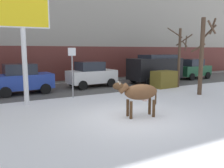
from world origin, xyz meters
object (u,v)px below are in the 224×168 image
car_black_van (155,68)px  pedestrian_near_billboard (138,69)px  bare_tree_left_lot (180,55)px  dumpster (164,79)px  bare_tree_right_lot (203,53)px  car_white_hatchback (91,74)px  car_darkgreen_hatchback (192,69)px  billboard (22,16)px  car_blue_hatchback (22,79)px  cow_brown (139,93)px  street_sign (72,68)px

car_black_van → pedestrian_near_billboard: bearing=80.2°
pedestrian_near_billboard → bare_tree_left_lot: 6.14m
pedestrian_near_billboard → dumpster: size_ratio=1.02×
pedestrian_near_billboard → bare_tree_right_lot: (-1.44, -8.75, 1.65)m
pedestrian_near_billboard → dumpster: pedestrian_near_billboard is taller
dumpster → car_black_van: bearing=65.7°
car_white_hatchback → car_darkgreen_hatchback: (10.38, 0.04, 0.00)m
billboard → car_white_hatchback: billboard is taller
pedestrian_near_billboard → bare_tree_left_lot: size_ratio=0.40×
billboard → car_blue_hatchback: bearing=86.4°
bare_tree_left_lot → dumpster: (-1.10, 0.35, -1.77)m
car_blue_hatchback → bare_tree_right_lot: bare_tree_right_lot is taller
cow_brown → car_white_hatchback: 8.06m
car_white_hatchback → cow_brown: bearing=-99.2°
dumpster → street_sign: 7.07m
bare_tree_right_lot → street_sign: 7.73m
car_white_hatchback → bare_tree_right_lot: bare_tree_right_lot is taller
car_darkgreen_hatchback → cow_brown: bearing=-145.6°
cow_brown → dumpster: size_ratio=1.14×
bare_tree_left_lot → dumpster: bare_tree_left_lot is taller
cow_brown → bare_tree_right_lot: bare_tree_right_lot is taller
car_darkgreen_hatchback → car_white_hatchback: bearing=-179.8°
dumpster → billboard: bearing=-175.2°
dumpster → car_blue_hatchback: bearing=166.4°
bare_tree_left_lot → pedestrian_near_billboard: bearing=85.3°
car_blue_hatchback → dumpster: car_blue_hatchback is taller
bare_tree_left_lot → bare_tree_right_lot: 2.98m
car_black_van → pedestrian_near_billboard: car_black_van is taller
billboard → cow_brown: bearing=-50.1°
car_white_hatchback → bare_tree_left_lot: (5.64, -3.05, 1.44)m
billboard → bare_tree_left_lot: billboard is taller
car_blue_hatchback → bare_tree_left_lot: 10.88m
pedestrian_near_billboard → car_darkgreen_hatchback: bearing=-33.8°
cow_brown → bare_tree_left_lot: bare_tree_left_lot is taller
bare_tree_right_lot → car_darkgreen_hatchback: bearing=46.1°
street_sign → dumpster: bearing=2.7°
bare_tree_left_lot → billboard: bearing=-177.6°
car_black_van → bare_tree_left_lot: 2.84m
car_black_van → car_darkgreen_hatchback: size_ratio=1.31×
pedestrian_near_billboard → street_sign: street_sign is taller
pedestrian_near_billboard → cow_brown: bearing=-124.4°
car_white_hatchback → bare_tree_left_lot: 6.57m
billboard → dumpster: billboard is taller
bare_tree_right_lot → bare_tree_left_lot: bearing=71.4°
billboard → pedestrian_near_billboard: bearing=29.8°
car_darkgreen_hatchback → pedestrian_near_billboard: (-4.25, 2.84, -0.05)m
pedestrian_near_billboard → bare_tree_left_lot: bare_tree_left_lot is taller
dumpster → bare_tree_right_lot: bearing=-87.2°
billboard → car_blue_hatchback: billboard is taller
street_sign → car_blue_hatchback: bearing=132.5°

